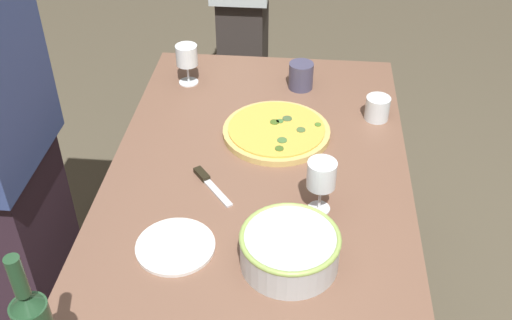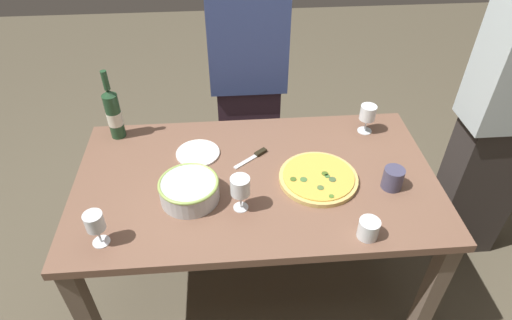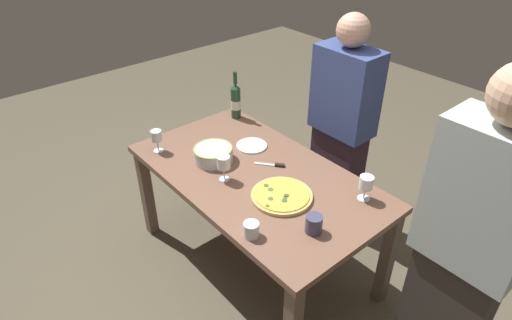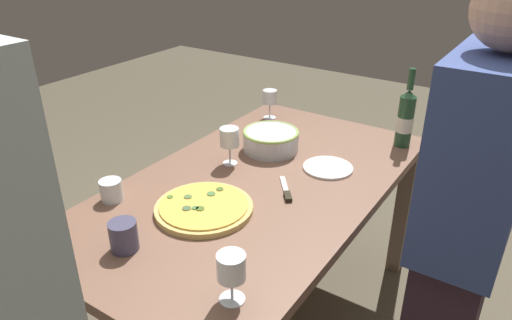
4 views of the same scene
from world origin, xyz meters
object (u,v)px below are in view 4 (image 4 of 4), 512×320
object	(u,v)px
pizza	(204,208)
wine_glass_far_left	(270,98)
wine_glass_near_pizza	(229,139)
cup_ceramic	(111,190)
dining_table	(256,203)
pizza_knife	(286,192)
wine_glass_by_bottle	(231,269)
cup_amber	(124,236)
person_host	(462,238)
serving_bowl	(271,139)
side_plate	(328,168)
wine_bottle	(406,118)

from	to	relation	value
pizza	wine_glass_far_left	distance (m)	0.93
wine_glass_near_pizza	cup_ceramic	size ratio (longest dim) A/B	1.98
wine_glass_near_pizza	wine_glass_far_left	distance (m)	0.55
pizza	wine_glass_far_left	world-z (taller)	wine_glass_far_left
dining_table	cup_ceramic	size ratio (longest dim) A/B	19.71
pizza_knife	wine_glass_by_bottle	bearing A→B (deg)	15.88
cup_amber	person_host	xyz separation A→B (m)	(-0.56, 0.87, -0.00)
cup_amber	pizza_knife	size ratio (longest dim) A/B	0.59
dining_table	serving_bowl	world-z (taller)	serving_bowl
pizza	side_plate	world-z (taller)	pizza
side_plate	person_host	distance (m)	0.64
pizza	wine_bottle	xyz separation A→B (m)	(-0.93, 0.40, 0.12)
serving_bowl	side_plate	distance (m)	0.30
pizza	serving_bowl	bearing A→B (deg)	-172.93
pizza	wine_glass_far_left	size ratio (longest dim) A/B	2.31
dining_table	cup_ceramic	xyz separation A→B (m)	(0.40, -0.37, 0.13)
wine_glass_far_left	person_host	bearing A→B (deg)	59.95
cup_amber	person_host	size ratio (longest dim) A/B	0.06
wine_glass_near_pizza	wine_glass_far_left	size ratio (longest dim) A/B	1.07
cup_ceramic	pizza	bearing A→B (deg)	111.19
dining_table	wine_glass_by_bottle	world-z (taller)	wine_glass_by_bottle
cup_ceramic	pizza_knife	xyz separation A→B (m)	(-0.39, 0.51, -0.03)
pizza	wine_glass_near_pizza	distance (m)	0.39
wine_bottle	pizza	bearing A→B (deg)	-23.51
side_plate	person_host	world-z (taller)	person_host
wine_glass_by_bottle	person_host	size ratio (longest dim) A/B	0.09
wine_glass_by_bottle	side_plate	xyz separation A→B (m)	(-0.84, -0.12, -0.10)
wine_glass_far_left	wine_glass_by_bottle	bearing A→B (deg)	27.67
pizza	wine_bottle	world-z (taller)	wine_bottle
serving_bowl	wine_bottle	size ratio (longest dim) A/B	0.70
wine_glass_near_pizza	cup_amber	size ratio (longest dim) A/B	1.66
wine_glass_by_bottle	pizza_knife	world-z (taller)	wine_glass_by_bottle
wine_glass_far_left	cup_amber	world-z (taller)	wine_glass_far_left
cup_ceramic	wine_glass_by_bottle	bearing A→B (deg)	75.25
pizza	cup_amber	size ratio (longest dim) A/B	3.58
wine_glass_near_pizza	wine_glass_by_bottle	distance (m)	0.81
pizza	person_host	size ratio (longest dim) A/B	0.22
wine_glass_far_left	side_plate	distance (m)	0.62
cup_ceramic	pizza_knife	distance (m)	0.64
dining_table	person_host	world-z (taller)	person_host
side_plate	cup_ceramic	bearing A→B (deg)	-39.94
wine_bottle	cup_ceramic	world-z (taller)	wine_bottle
serving_bowl	wine_glass_far_left	bearing A→B (deg)	-147.30
dining_table	wine_glass_by_bottle	distance (m)	0.68
pizza	side_plate	distance (m)	0.58
side_plate	wine_glass_by_bottle	bearing A→B (deg)	8.11
wine_glass_near_pizza	pizza_knife	size ratio (longest dim) A/B	0.98
wine_bottle	wine_glass_near_pizza	bearing A→B (deg)	-43.18
serving_bowl	cup_ceramic	bearing A→B (deg)	-20.70
side_plate	wine_glass_far_left	bearing A→B (deg)	-124.91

